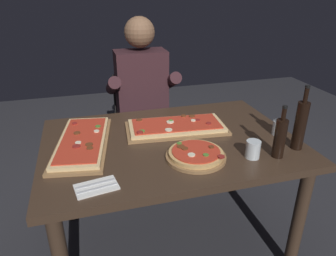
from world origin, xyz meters
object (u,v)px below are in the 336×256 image
(diner_chair, at_px, (141,122))
(tumbler_near_camera, at_px, (279,128))
(wine_bottle_dark, at_px, (280,137))
(pizza_round_far, at_px, (196,155))
(seated_diner, at_px, (143,97))
(dining_table, at_px, (170,154))
(oil_bottle_amber, at_px, (300,125))
(pizza_rectangular_front, at_px, (176,127))
(tumbler_far_side, at_px, (253,149))
(pizza_rectangular_left, at_px, (83,142))

(diner_chair, bearing_deg, tumbler_near_camera, -56.72)
(wine_bottle_dark, bearing_deg, tumbler_near_camera, 54.88)
(pizza_round_far, xyz_separation_m, seated_diner, (-0.07, 0.97, -0.02))
(dining_table, bearing_deg, wine_bottle_dark, -34.59)
(dining_table, xyz_separation_m, seated_diner, (-0.01, 0.74, 0.10))
(diner_chair, bearing_deg, oil_bottle_amber, -61.06)
(pizza_rectangular_front, distance_m, wine_bottle_dark, 0.60)
(pizza_round_far, relative_size, seated_diner, 0.23)
(tumbler_near_camera, bearing_deg, diner_chair, 123.28)
(pizza_rectangular_front, bearing_deg, tumbler_near_camera, -21.82)
(dining_table, distance_m, diner_chair, 0.87)
(pizza_rectangular_front, relative_size, tumbler_near_camera, 7.27)
(tumbler_near_camera, height_order, diner_chair, diner_chair)
(dining_table, distance_m, tumbler_far_side, 0.48)
(pizza_round_far, distance_m, seated_diner, 0.97)
(oil_bottle_amber, relative_size, tumbler_far_side, 3.80)
(pizza_rectangular_front, height_order, diner_chair, diner_chair)
(pizza_rectangular_left, xyz_separation_m, pizza_round_far, (0.54, -0.30, -0.00))
(pizza_rectangular_left, xyz_separation_m, tumbler_near_camera, (1.10, -0.17, 0.02))
(pizza_round_far, relative_size, diner_chair, 0.35)
(dining_table, height_order, tumbler_far_side, tumbler_far_side)
(pizza_round_far, bearing_deg, tumbler_far_side, -14.02)
(oil_bottle_amber, bearing_deg, pizza_rectangular_left, 162.62)
(oil_bottle_amber, relative_size, tumbler_near_camera, 4.06)
(wine_bottle_dark, xyz_separation_m, oil_bottle_amber, (0.15, 0.05, 0.03))
(seated_diner, bearing_deg, tumbler_near_camera, -53.13)
(diner_chair, bearing_deg, dining_table, -89.56)
(pizza_rectangular_front, relative_size, diner_chair, 0.71)
(pizza_rectangular_front, height_order, tumbler_far_side, tumbler_far_side)
(wine_bottle_dark, height_order, diner_chair, wine_bottle_dark)
(tumbler_near_camera, bearing_deg, dining_table, 170.48)
(dining_table, xyz_separation_m, tumbler_far_side, (0.34, -0.30, 0.14))
(dining_table, xyz_separation_m, pizza_round_far, (0.07, -0.23, 0.11))
(pizza_round_far, bearing_deg, oil_bottle_amber, -4.53)
(wine_bottle_dark, xyz_separation_m, seated_diner, (-0.48, 1.06, -0.10))
(pizza_rectangular_left, bearing_deg, pizza_round_far, -28.87)
(pizza_round_far, height_order, tumbler_near_camera, tumbler_near_camera)
(oil_bottle_amber, xyz_separation_m, tumbler_near_camera, (0.01, 0.17, -0.09))
(oil_bottle_amber, bearing_deg, diner_chair, 118.94)
(dining_table, relative_size, pizza_rectangular_front, 2.26)
(tumbler_far_side, xyz_separation_m, seated_diner, (-0.35, 1.03, -0.04))
(pizza_round_far, bearing_deg, dining_table, 106.02)
(oil_bottle_amber, relative_size, diner_chair, 0.40)
(tumbler_near_camera, bearing_deg, pizza_rectangular_front, 158.18)
(dining_table, distance_m, pizza_round_far, 0.27)
(pizza_rectangular_left, xyz_separation_m, oil_bottle_amber, (1.09, -0.34, 0.12))
(oil_bottle_amber, xyz_separation_m, diner_chair, (-0.62, 1.13, -0.39))
(dining_table, relative_size, pizza_round_far, 4.60)
(pizza_rectangular_left, relative_size, diner_chair, 0.75)
(pizza_rectangular_front, height_order, oil_bottle_amber, oil_bottle_amber)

